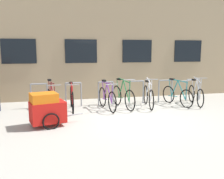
% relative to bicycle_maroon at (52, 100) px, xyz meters
% --- Properties ---
extents(ground_plane, '(42.00, 42.00, 0.00)m').
position_rel_bicycle_maroon_xyz_m(ground_plane, '(2.40, -1.42, -0.38)').
color(ground_plane, '#B2ADA0').
extents(storefront_building, '(28.00, 7.71, 5.86)m').
position_rel_bicycle_maroon_xyz_m(storefront_building, '(2.40, 5.62, 2.54)').
color(storefront_building, tan).
rests_on(storefront_building, ground).
extents(bike_rack, '(6.60, 0.05, 0.90)m').
position_rel_bicycle_maroon_xyz_m(bike_rack, '(2.56, 0.48, 0.16)').
color(bike_rack, gray).
rests_on(bike_rack, ground).
extents(bicycle_maroon, '(0.49, 1.69, 1.07)m').
position_rel_bicycle_maroon_xyz_m(bicycle_maroon, '(0.00, 0.00, 0.00)').
color(bicycle_maroon, black).
rests_on(bicycle_maroon, ground).
extents(bicycle_red, '(0.44, 1.84, 0.97)m').
position_rel_bicycle_maroon_xyz_m(bicycle_red, '(0.67, 0.01, 0.01)').
color(bicycle_red, black).
rests_on(bicycle_red, ground).
extents(bicycle_teal, '(0.55, 1.63, 1.00)m').
position_rel_bicycle_maroon_xyz_m(bicycle_teal, '(4.58, -0.10, -0.01)').
color(bicycle_teal, black).
rests_on(bicycle_teal, ground).
extents(bicycle_purple, '(0.44, 1.70, 1.02)m').
position_rel_bicycle_maroon_xyz_m(bicycle_purple, '(1.87, -0.17, 0.00)').
color(bicycle_purple, black).
rests_on(bicycle_purple, ground).
extents(bicycle_green, '(0.50, 1.76, 1.09)m').
position_rel_bicycle_maroon_xyz_m(bicycle_green, '(2.48, -0.06, 0.02)').
color(bicycle_green, black).
rests_on(bicycle_green, ground).
extents(bicycle_white, '(0.47, 1.76, 1.09)m').
position_rel_bicycle_maroon_xyz_m(bicycle_white, '(3.42, -0.12, 0.01)').
color(bicycle_white, black).
rests_on(bicycle_white, ground).
extents(bicycle_silver, '(0.52, 1.65, 1.08)m').
position_rel_bicycle_maroon_xyz_m(bicycle_silver, '(5.32, -0.15, -0.00)').
color(bicycle_silver, black).
rests_on(bicycle_silver, ground).
extents(bike_trailer, '(1.48, 0.81, 0.93)m').
position_rel_bicycle_maroon_xyz_m(bike_trailer, '(-0.11, -1.74, 0.09)').
color(bike_trailer, red).
rests_on(bike_trailer, ground).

